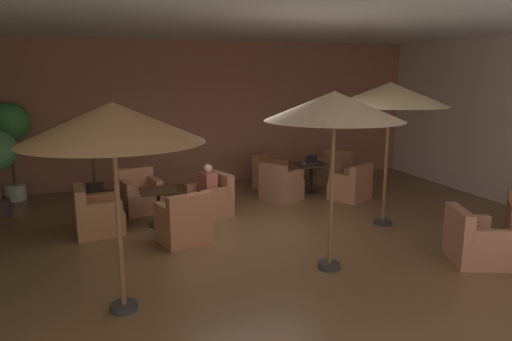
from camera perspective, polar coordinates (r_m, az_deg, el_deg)
The scene contains 22 objects.
ground_plane at distance 8.01m, azimuth 1.04°, elevation -8.36°, with size 11.35×9.16×0.02m, color brown.
wall_back_brick at distance 11.94m, azimuth -6.18°, elevation 6.99°, with size 11.35×0.08×3.56m, color #9C624A.
ceiling_slab at distance 7.58m, azimuth 1.14°, elevation 18.16°, with size 11.35×9.16×0.06m, color silver.
cafe_table_front_left at distance 11.07m, azimuth 6.78°, elevation -0.04°, with size 0.79×0.79×0.67m.
armchair_front_left_north at distance 10.56m, azimuth 11.60°, elevation -1.90°, with size 1.03×1.00×0.82m.
armchair_front_left_east at distance 12.03m, azimuth 9.42°, elevation -0.07°, with size 1.03×1.05×0.85m.
armchair_front_left_south at distance 11.57m, azimuth 1.83°, elevation -0.46°, with size 1.03×1.03×0.82m.
armchair_front_left_west at distance 10.31m, azimuth 3.01°, elevation -1.87°, with size 0.98×0.98×0.84m.
armchair_front_right_south at distance 7.66m, azimuth 25.08°, elevation -8.00°, with size 0.95×1.02×0.81m.
cafe_table_mid_center at distance 8.72m, azimuth -11.85°, elevation -3.48°, with size 0.66×0.66×0.67m.
armchair_mid_center_north at distance 8.62m, azimuth -18.91°, elevation -5.27°, with size 0.86×0.88×0.85m.
armchair_mid_center_east at distance 7.81m, azimuth -8.77°, elevation -6.43°, with size 0.93×0.89×0.87m.
armchair_mid_center_south at distance 9.23m, azimuth -5.58°, elevation -3.66°, with size 0.92×0.95×0.83m.
armchair_mid_center_west at distance 9.76m, azimuth -14.03°, elevation -3.00°, with size 0.89×0.93×0.86m.
patio_umbrella_tall_red at distance 8.63m, azimuth 16.06°, elevation 8.87°, with size 2.05×2.05×2.60m.
patio_umbrella_center_beige at distance 5.32m, azimuth -17.12°, elevation 5.51°, with size 2.02×2.02×2.44m.
patio_umbrella_near_wall at distance 6.39m, azimuth 9.55°, elevation 7.62°, with size 1.90×1.90×2.51m.
potted_tree_left_corner at distance 11.40m, azimuth -27.98°, elevation 4.48°, with size 0.85×0.85×2.16m.
potted_tree_mid_right at distance 10.88m, azimuth -19.41°, elevation 2.89°, with size 0.67×0.67×1.70m.
patron_blue_shirt at distance 9.12m, azimuth -5.87°, elevation -1.46°, with size 0.33×0.39×0.63m.
iced_drink_cup at distance 11.17m, azimuth 7.08°, elevation 1.21°, with size 0.08×0.08×0.11m, color white.
open_laptop at distance 11.09m, azimuth 6.65°, elevation 1.13°, with size 0.33×0.26×0.20m.
Camera 1 is at (-2.49, -7.11, 2.72)m, focal length 32.69 mm.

